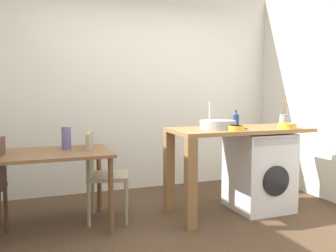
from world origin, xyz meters
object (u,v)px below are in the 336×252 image
at_px(washing_machine, 259,171).
at_px(colander, 287,125).
at_px(mixing_bowl, 236,128).
at_px(dining_table, 51,162).
at_px(bottle_tall_green, 236,119).
at_px(utensil_crock, 284,120).
at_px(vase, 66,138).
at_px(chair_opposite, 101,171).

bearing_deg(washing_machine, colander, -49.26).
relative_size(mixing_bowl, colander, 0.89).
xyz_separation_m(washing_machine, mixing_bowl, (-0.43, -0.20, 0.52)).
bearing_deg(mixing_bowl, washing_machine, 24.79).
height_order(dining_table, bottle_tall_green, bottle_tall_green).
bearing_deg(bottle_tall_green, utensil_crock, -9.63).
distance_m(bottle_tall_green, vase, 1.84).
xyz_separation_m(chair_opposite, vase, (-0.33, 0.03, 0.34)).
bearing_deg(utensil_crock, colander, -123.70).
distance_m(chair_opposite, colander, 2.01).
bearing_deg(washing_machine, mixing_bowl, -155.21).
xyz_separation_m(chair_opposite, washing_machine, (1.71, -0.27, -0.08)).
relative_size(washing_machine, vase, 3.84).
bearing_deg(mixing_bowl, chair_opposite, 159.76).
height_order(dining_table, washing_machine, washing_machine).
relative_size(dining_table, washing_machine, 1.28).
bearing_deg(dining_table, utensil_crock, -3.45).
xyz_separation_m(utensil_crock, vase, (-2.40, 0.25, -0.14)).
bearing_deg(bottle_tall_green, washing_machine, -35.21).
height_order(chair_opposite, colander, colander).
relative_size(bottle_tall_green, vase, 0.81).
xyz_separation_m(chair_opposite, bottle_tall_green, (1.50, -0.12, 0.49)).
distance_m(dining_table, vase, 0.28).
bearing_deg(vase, colander, -13.25).
height_order(utensil_crock, vase, utensil_crock).
distance_m(dining_table, washing_machine, 2.21).
distance_m(mixing_bowl, utensil_crock, 0.83).
relative_size(chair_opposite, vase, 4.02).
distance_m(washing_machine, mixing_bowl, 0.70).
relative_size(dining_table, colander, 5.50).
height_order(washing_machine, vase, vase).
relative_size(utensil_crock, colander, 1.50).
height_order(washing_machine, utensil_crock, utensil_crock).
distance_m(bottle_tall_green, colander, 0.55).
relative_size(mixing_bowl, vase, 0.79).
xyz_separation_m(utensil_crock, colander, (-0.18, -0.27, -0.04)).
bearing_deg(mixing_bowl, vase, 162.61).
bearing_deg(utensil_crock, bottle_tall_green, 170.37).
height_order(chair_opposite, washing_machine, chair_opposite).
bearing_deg(utensil_crock, mixing_bowl, -162.56).
xyz_separation_m(bottle_tall_green, mixing_bowl, (-0.21, -0.35, -0.05)).
xyz_separation_m(dining_table, bottle_tall_green, (1.97, -0.06, 0.36)).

